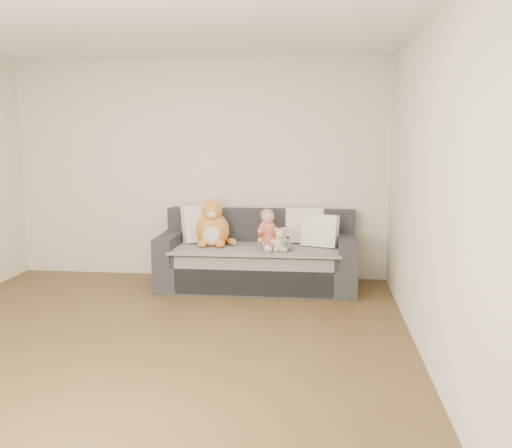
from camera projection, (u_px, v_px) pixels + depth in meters
The scene contains 10 objects.
room_shell at pixel (148, 185), 4.80m from camera, with size 5.00×5.00×5.00m.
sofa at pixel (258, 260), 6.49m from camera, with size 2.20×0.94×0.85m.
cushion_left at pixel (203, 224), 6.65m from camera, with size 0.51×0.43×0.44m.
cushion_right_back at pixel (305, 226), 6.60m from camera, with size 0.45×0.22×0.41m.
cushion_right_front at pixel (320, 231), 6.37m from camera, with size 0.43×0.30×0.38m.
toddler at pixel (268, 232), 6.32m from camera, with size 0.32×0.44×0.43m.
plush_cat at pixel (213, 227), 6.43m from camera, with size 0.47×0.41×0.58m.
teddy_bear at pixel (280, 242), 6.12m from camera, with size 0.21×0.16×0.27m.
plush_cow at pixel (286, 244), 6.15m from camera, with size 0.14×0.22×0.18m.
sippy_cup at pixel (263, 246), 6.17m from camera, with size 0.10×0.07×0.11m.
Camera 1 is at (1.42, -4.25, 1.73)m, focal length 40.00 mm.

